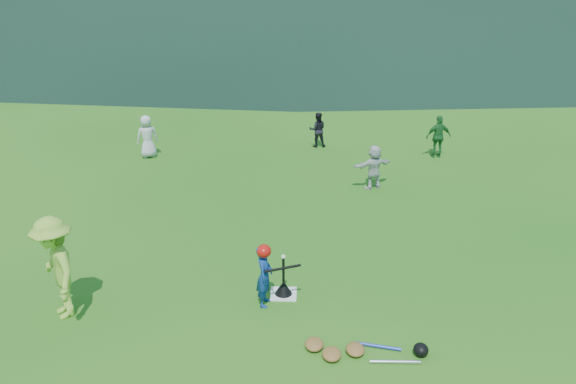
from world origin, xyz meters
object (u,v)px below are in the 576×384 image
at_px(batting_tee, 284,288).
at_px(fielder_d, 374,167).
at_px(home_plate, 284,294).
at_px(fielder_b, 318,130).
at_px(batter_child, 264,276).
at_px(fielder_a, 147,137).
at_px(fielder_c, 438,137).
at_px(adult_coach, 56,268).
at_px(equipment_pile, 355,350).

bearing_deg(batting_tee, fielder_d, 67.65).
bearing_deg(home_plate, batting_tee, 0.00).
relative_size(fielder_b, batting_tee, 1.60).
bearing_deg(batter_child, fielder_b, 0.79).
xyz_separation_m(home_plate, fielder_b, (0.73, 8.56, 0.54)).
distance_m(fielder_a, fielder_c, 8.53).
bearing_deg(adult_coach, home_plate, 65.53).
xyz_separation_m(batter_child, equipment_pile, (1.41, -1.25, -0.47)).
height_order(fielder_d, equipment_pile, fielder_d).
bearing_deg(adult_coach, fielder_b, 119.56).
relative_size(fielder_b, fielder_d, 0.96).
xyz_separation_m(home_plate, batter_child, (-0.30, -0.30, 0.53)).
xyz_separation_m(fielder_a, equipment_pile, (5.39, -8.92, -0.56)).
relative_size(adult_coach, fielder_a, 1.37).
bearing_deg(batting_tee, fielder_c, 60.89).
bearing_deg(adult_coach, batting_tee, 65.53).
distance_m(home_plate, batting_tee, 0.12).
xyz_separation_m(fielder_a, fielder_b, (5.01, 1.19, -0.08)).
bearing_deg(fielder_c, batting_tee, 52.26).
bearing_deg(batting_tee, equipment_pile, -54.40).
height_order(batter_child, equipment_pile, batter_child).
xyz_separation_m(adult_coach, equipment_pile, (4.66, -0.85, -0.79)).
bearing_deg(fielder_c, adult_coach, 38.25).
xyz_separation_m(fielder_d, batting_tee, (-2.08, -5.07, -0.44)).
height_order(adult_coach, fielder_c, adult_coach).
xyz_separation_m(home_plate, fielder_c, (4.25, 7.63, 0.62)).
height_order(batter_child, fielder_d, fielder_d).
height_order(batter_child, fielder_b, fielder_b).
relative_size(batter_child, fielder_b, 0.99).
bearing_deg(fielder_b, home_plate, 79.51).
distance_m(batting_tee, equipment_pile, 1.91).
height_order(fielder_c, fielder_d, fielder_c).
relative_size(fielder_b, equipment_pile, 0.61).
xyz_separation_m(fielder_b, batting_tee, (-0.73, -8.56, -0.42)).
relative_size(home_plate, fielder_a, 0.36).
bearing_deg(fielder_c, fielder_b, -23.41).
height_order(home_plate, equipment_pile, equipment_pile).
bearing_deg(batter_child, adult_coach, 104.47).
bearing_deg(equipment_pile, adult_coach, 169.63).
xyz_separation_m(home_plate, fielder_d, (2.08, 5.07, 0.56)).
bearing_deg(batting_tee, fielder_a, 120.12).
xyz_separation_m(fielder_c, fielder_d, (-2.16, -2.56, -0.06)).
distance_m(adult_coach, fielder_d, 8.07).
relative_size(fielder_c, equipment_pile, 0.70).
relative_size(fielder_a, equipment_pile, 0.70).
relative_size(home_plate, fielder_c, 0.36).
height_order(fielder_b, fielder_c, fielder_c).
distance_m(fielder_b, fielder_c, 3.64).
height_order(home_plate, fielder_c, fielder_c).
height_order(home_plate, fielder_d, fielder_d).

